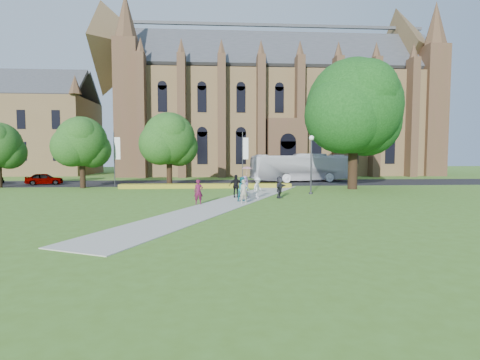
{
  "coord_description": "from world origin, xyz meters",
  "views": [
    {
      "loc": [
        -1.11,
        -26.36,
        3.6
      ],
      "look_at": [
        0.83,
        2.14,
        1.6
      ],
      "focal_mm": 28.0,
      "sensor_mm": 36.0,
      "label": 1
    }
  ],
  "objects": [
    {
      "name": "banner_pole_0",
      "position": [
        2.11,
        15.2,
        3.39
      ],
      "size": [
        0.7,
        0.1,
        6.0
      ],
      "color": "#38383D",
      "rests_on": "ground"
    },
    {
      "name": "cathedral",
      "position": [
        10.0,
        39.73,
        12.98
      ],
      "size": [
        52.6,
        18.25,
        28.0
      ],
      "color": "brown",
      "rests_on": "ground"
    },
    {
      "name": "road",
      "position": [
        0.0,
        20.0,
        0.01
      ],
      "size": [
        160.0,
        10.0,
        0.02
      ],
      "primitive_type": "cube",
      "color": "black",
      "rests_on": "ground"
    },
    {
      "name": "car_0",
      "position": [
        -20.85,
        18.38,
        0.7
      ],
      "size": [
        4.24,
        2.44,
        1.36
      ],
      "primitive_type": "imported",
      "rotation": [
        0.0,
        0.0,
        1.79
      ],
      "color": "gray",
      "rests_on": "road"
    },
    {
      "name": "street_tree_0",
      "position": [
        -15.0,
        14.0,
        4.87
      ],
      "size": [
        5.2,
        5.2,
        7.5
      ],
      "color": "#332114",
      "rests_on": "ground"
    },
    {
      "name": "building_west",
      "position": [
        -34.0,
        42.0,
        9.21
      ],
      "size": [
        22.0,
        14.0,
        18.3
      ],
      "color": "brown",
      "rests_on": "ground"
    },
    {
      "name": "street_tree_1",
      "position": [
        -6.0,
        14.5,
        5.22
      ],
      "size": [
        5.6,
        5.6,
        8.05
      ],
      "color": "#332114",
      "rests_on": "ground"
    },
    {
      "name": "large_tree",
      "position": [
        13.0,
        11.0,
        8.37
      ],
      "size": [
        9.6,
        9.6,
        13.2
      ],
      "color": "#332114",
      "rests_on": "ground"
    },
    {
      "name": "ground",
      "position": [
        0.0,
        0.0,
        0.0
      ],
      "size": [
        160.0,
        160.0,
        0.0
      ],
      "primitive_type": "plane",
      "color": "#486F21",
      "rests_on": "ground"
    },
    {
      "name": "flower_hedge",
      "position": [
        -2.0,
        13.2,
        0.23
      ],
      "size": [
        18.0,
        1.4,
        0.45
      ],
      "primitive_type": "cube",
      "color": "gold",
      "rests_on": "ground"
    },
    {
      "name": "parasol",
      "position": [
        1.54,
        4.22,
        2.14
      ],
      "size": [
        0.91,
        0.91,
        0.69
      ],
      "primitive_type": "imported",
      "rotation": [
        0.0,
        0.0,
        -0.17
      ],
      "color": "#E29FB8",
      "rests_on": "pedestrian_4"
    },
    {
      "name": "footpath",
      "position": [
        0.0,
        1.0,
        0.02
      ],
      "size": [
        15.58,
        28.54,
        0.04
      ],
      "primitive_type": "cube",
      "rotation": [
        0.0,
        0.0,
        -0.44
      ],
      "color": "#B2B2A8",
      "rests_on": "ground"
    },
    {
      "name": "pedestrian_0",
      "position": [
        -2.25,
        0.05,
        0.92
      ],
      "size": [
        0.71,
        0.53,
        1.76
      ],
      "primitive_type": "imported",
      "rotation": [
        0.0,
        0.0,
        0.18
      ],
      "color": "#551331",
      "rests_on": "footpath"
    },
    {
      "name": "pedestrian_4",
      "position": [
        1.36,
        4.12,
        0.92
      ],
      "size": [
        1.0,
        1.0,
        1.75
      ],
      "primitive_type": "imported",
      "rotation": [
        0.0,
        0.0,
        0.79
      ],
      "color": "gray",
      "rests_on": "footpath"
    },
    {
      "name": "pedestrian_5",
      "position": [
        4.14,
        3.48,
        0.91
      ],
      "size": [
        1.28,
        1.65,
        1.74
      ],
      "primitive_type": "imported",
      "rotation": [
        0.0,
        0.0,
        1.03
      ],
      "color": "#2B2A32",
      "rests_on": "footpath"
    },
    {
      "name": "pedestrian_6",
      "position": [
        1.0,
        0.32,
        0.89
      ],
      "size": [
        0.69,
        0.52,
        1.71
      ],
      "primitive_type": "imported",
      "rotation": [
        0.0,
        0.0,
        0.2
      ],
      "color": "#9E9783",
      "rests_on": "footpath"
    },
    {
      "name": "banner_pole_1",
      "position": [
        -11.89,
        15.2,
        3.39
      ],
      "size": [
        0.7,
        0.1,
        6.0
      ],
      "color": "#38383D",
      "rests_on": "ground"
    },
    {
      "name": "streetlamp",
      "position": [
        7.5,
        6.5,
        3.3
      ],
      "size": [
        0.44,
        0.44,
        5.24
      ],
      "color": "#38383D",
      "rests_on": "ground"
    },
    {
      "name": "pedestrian_2",
      "position": [
        2.34,
        3.34,
        0.88
      ],
      "size": [
        1.14,
        1.25,
        1.69
      ],
      "primitive_type": "imported",
      "rotation": [
        0.0,
        0.0,
        0.95
      ],
      "color": "silver",
      "rests_on": "footpath"
    },
    {
      "name": "pedestrian_1",
      "position": [
        0.99,
        1.52,
        0.96
      ],
      "size": [
        1.13,
        1.09,
        1.84
      ],
      "primitive_type": "imported",
      "rotation": [
        0.0,
        0.0,
        0.64
      ],
      "color": "#176873",
      "rests_on": "footpath"
    },
    {
      "name": "pedestrian_3",
      "position": [
        0.61,
        4.07,
        0.97
      ],
      "size": [
        1.13,
        0.55,
        1.87
      ],
      "primitive_type": "imported",
      "rotation": [
        0.0,
        0.0,
        0.09
      ],
      "color": "black",
      "rests_on": "footpath"
    },
    {
      "name": "tour_coach",
      "position": [
        9.94,
        21.1,
        1.82
      ],
      "size": [
        13.3,
        5.66,
        3.61
      ],
      "primitive_type": "imported",
      "rotation": [
        0.0,
        0.0,
        1.78
      ],
      "color": "white",
      "rests_on": "road"
    }
  ]
}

